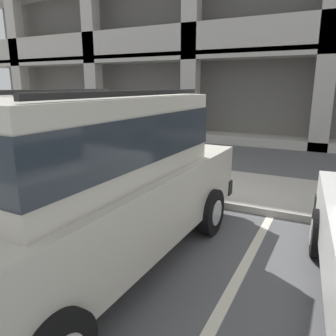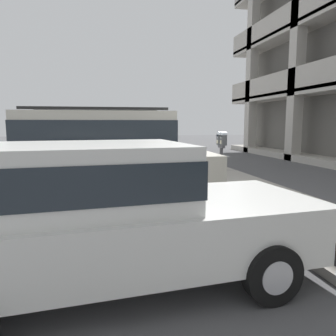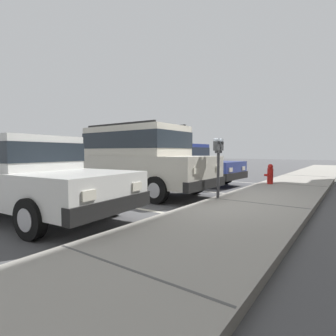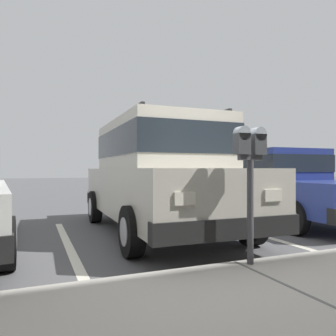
% 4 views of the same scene
% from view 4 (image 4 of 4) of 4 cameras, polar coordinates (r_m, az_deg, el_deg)
% --- Properties ---
extents(ground_plane, '(80.00, 80.00, 0.10)m').
position_cam_4_polar(ground_plane, '(3.97, 9.71, -17.35)').
color(ground_plane, '#565659').
extents(sidewalk, '(40.00, 2.20, 0.12)m').
position_cam_4_polar(sidewalk, '(2.97, 24.14, -21.08)').
color(sidewalk, '#ADA89E').
rests_on(sidewalk, ground_plane).
extents(parking_stall_lines, '(12.44, 4.80, 0.01)m').
position_cam_4_polar(parking_stall_lines, '(4.77, -16.53, -13.73)').
color(parking_stall_lines, silver).
rests_on(parking_stall_lines, ground_plane).
extents(silver_suv, '(2.07, 4.81, 2.03)m').
position_cam_4_polar(silver_suv, '(5.86, -1.63, -0.50)').
color(silver_suv, beige).
rests_on(silver_suv, ground_plane).
extents(red_sedan, '(1.99, 4.56, 1.54)m').
position_cam_4_polar(red_sedan, '(7.61, 18.67, -2.44)').
color(red_sedan, navy).
rests_on(red_sedan, ground_plane).
extents(parking_meter_near, '(0.35, 0.12, 1.45)m').
position_cam_4_polar(parking_meter_near, '(3.56, 14.12, 1.08)').
color(parking_meter_near, '#47474C').
rests_on(parking_meter_near, sidewalk).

